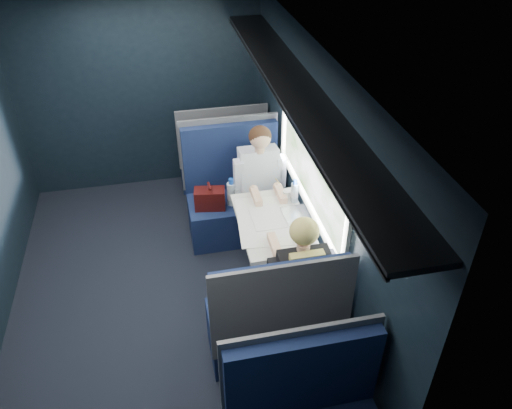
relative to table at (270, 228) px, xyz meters
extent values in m
cube|color=black|center=(-1.03, 0.00, -0.67)|extent=(2.80, 4.20, 0.01)
cube|color=black|center=(0.42, 0.00, 0.49)|extent=(0.10, 4.20, 2.30)
cube|color=black|center=(-1.03, 2.15, 0.49)|extent=(2.80, 0.10, 2.30)
cube|color=silver|center=(-1.03, 0.00, 1.69)|extent=(2.80, 4.20, 0.10)
cube|color=beige|center=(0.35, 0.00, 1.08)|extent=(0.03, 1.84, 0.07)
cube|color=beige|center=(0.35, 0.00, 0.23)|extent=(0.03, 1.84, 0.07)
cube|color=beige|center=(0.35, -0.89, 0.66)|extent=(0.03, 0.07, 0.78)
cube|color=beige|center=(0.35, 0.89, 0.66)|extent=(0.03, 0.07, 0.78)
cube|color=black|center=(0.19, 0.00, 1.32)|extent=(0.36, 4.10, 0.04)
cube|color=black|center=(0.02, 0.00, 1.30)|extent=(0.02, 4.10, 0.03)
cube|color=red|center=(0.35, 0.00, 1.23)|extent=(0.01, 0.10, 0.12)
cylinder|color=#54565E|center=(-0.15, 0.00, -0.31)|extent=(0.08, 0.08, 0.70)
cube|color=silver|center=(0.03, 0.00, 0.06)|extent=(0.62, 1.00, 0.04)
cube|color=#0D163A|center=(-0.18, 0.78, -0.44)|extent=(1.00, 0.50, 0.45)
cube|color=#0D163A|center=(-0.18, 1.08, 0.16)|extent=(1.00, 0.10, 0.75)
cube|color=#54565E|center=(-0.18, 1.14, 0.19)|extent=(1.04, 0.03, 0.82)
cube|color=#54565E|center=(-0.18, 0.73, -0.11)|extent=(0.06, 0.40, 0.20)
cube|color=#410E0D|center=(-0.46, 0.73, -0.10)|extent=(0.33, 0.21, 0.22)
cylinder|color=#410E0D|center=(-0.46, 0.73, 0.05)|extent=(0.05, 0.13, 0.03)
cylinder|color=silver|center=(-0.23, 0.75, -0.09)|extent=(0.09, 0.09, 0.25)
cylinder|color=blue|center=(-0.23, 0.75, 0.07)|extent=(0.05, 0.05, 0.06)
cube|color=#0D163A|center=(-0.18, -0.78, -0.44)|extent=(1.00, 0.50, 0.45)
cube|color=#0D163A|center=(-0.18, -1.08, 0.16)|extent=(1.00, 0.10, 0.75)
cube|color=#54565E|center=(-0.18, -1.14, 0.19)|extent=(1.04, 0.03, 0.82)
cube|color=#54565E|center=(-0.18, -0.73, -0.11)|extent=(0.06, 0.40, 0.20)
cube|color=#0D163A|center=(-0.18, 1.88, -0.44)|extent=(1.00, 0.40, 0.45)
cube|color=#0D163A|center=(-0.18, 1.64, 0.12)|extent=(1.00, 0.10, 0.66)
cube|color=#54565E|center=(-0.18, 1.59, 0.14)|extent=(1.04, 0.03, 0.72)
cube|color=#0D163A|center=(-0.18, -1.64, 0.12)|extent=(1.00, 0.10, 0.66)
cube|color=#54565E|center=(-0.18, -1.59, 0.14)|extent=(1.04, 0.03, 0.72)
cube|color=black|center=(0.07, 0.64, -0.13)|extent=(0.36, 0.44, 0.16)
cube|color=black|center=(0.07, 0.44, -0.44)|extent=(0.32, 0.12, 0.45)
cube|color=silver|center=(0.07, 0.80, 0.12)|extent=(0.40, 0.29, 0.53)
cylinder|color=#D8A88C|center=(0.07, 0.76, 0.40)|extent=(0.10, 0.10, 0.06)
sphere|color=#D8A88C|center=(0.07, 0.74, 0.53)|extent=(0.21, 0.21, 0.21)
sphere|color=#382114|center=(0.07, 0.76, 0.55)|extent=(0.22, 0.22, 0.22)
cube|color=silver|center=(-0.15, 0.76, 0.12)|extent=(0.09, 0.12, 0.34)
cube|color=silver|center=(0.29, 0.76, 0.12)|extent=(0.09, 0.12, 0.34)
cube|color=black|center=(0.07, -0.64, -0.13)|extent=(0.36, 0.44, 0.16)
cube|color=black|center=(0.07, -0.44, -0.44)|extent=(0.32, 0.12, 0.45)
cube|color=black|center=(0.07, -0.80, 0.12)|extent=(0.40, 0.29, 0.53)
cylinder|color=#D8A88C|center=(0.07, -0.76, 0.40)|extent=(0.10, 0.10, 0.06)
sphere|color=#D8A88C|center=(0.07, -0.74, 0.53)|extent=(0.21, 0.21, 0.21)
sphere|color=#CCBA5F|center=(0.07, -0.76, 0.55)|extent=(0.22, 0.22, 0.22)
cube|color=black|center=(-0.15, -0.76, 0.12)|extent=(0.09, 0.12, 0.34)
cube|color=black|center=(0.29, -0.76, 0.12)|extent=(0.09, 0.12, 0.34)
cube|color=#CCBA5F|center=(0.07, -0.86, 0.24)|extent=(0.26, 0.07, 0.36)
cube|color=white|center=(-0.03, 0.02, 0.08)|extent=(0.58, 0.78, 0.01)
cube|color=silver|center=(0.27, 0.00, 0.08)|extent=(0.28, 0.37, 0.02)
cube|color=silver|center=(0.40, 0.00, 0.22)|extent=(0.03, 0.36, 0.25)
cube|color=black|center=(0.39, 0.00, 0.22)|extent=(0.02, 0.31, 0.20)
cylinder|color=silver|center=(0.30, 0.27, 0.17)|extent=(0.07, 0.07, 0.20)
cylinder|color=blue|center=(0.30, 0.27, 0.29)|extent=(0.04, 0.04, 0.04)
cylinder|color=white|center=(0.23, 0.32, 0.12)|extent=(0.07, 0.07, 0.09)
camera|label=1|loc=(-0.87, -3.46, 2.83)|focal=35.00mm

